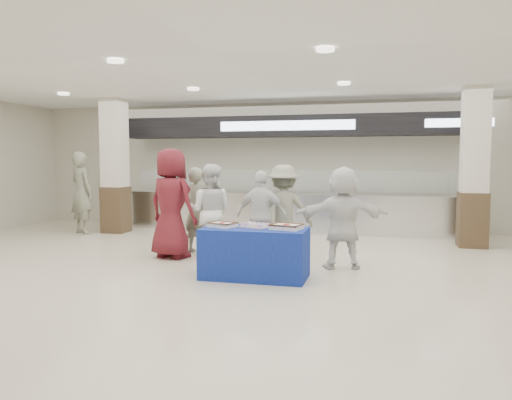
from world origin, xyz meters
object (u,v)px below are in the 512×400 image
(soldier_a, at_px, (197,210))
(soldier_bg, at_px, (82,193))
(chef_short, at_px, (262,216))
(civilian_maroon, at_px, (171,203))
(sheet_cake_left, at_px, (222,224))
(civilian_white, at_px, (343,217))
(chef_tall, at_px, (210,211))
(display_table, at_px, (255,253))
(soldier_b, at_px, (284,211))
(cupcake_tray, at_px, (255,225))
(sheet_cake_right, at_px, (287,226))

(soldier_a, distance_m, soldier_bg, 3.89)
(soldier_a, xyz_separation_m, chef_short, (1.35, -0.37, -0.02))
(civilian_maroon, bearing_deg, soldier_bg, -16.67)
(sheet_cake_left, xyz_separation_m, chef_short, (0.29, 1.31, -0.01))
(sheet_cake_left, bearing_deg, civilian_white, 30.71)
(soldier_a, bearing_deg, sheet_cake_left, 138.16)
(chef_tall, bearing_deg, display_table, 129.09)
(soldier_b, bearing_deg, cupcake_tray, 69.47)
(sheet_cake_left, distance_m, soldier_a, 1.98)
(chef_tall, distance_m, chef_short, 0.94)
(display_table, distance_m, sheet_cake_right, 0.64)
(display_table, bearing_deg, soldier_bg, 146.79)
(sheet_cake_left, bearing_deg, chef_short, 77.48)
(sheet_cake_left, xyz_separation_m, soldier_bg, (-4.60, 3.29, 0.18))
(soldier_a, bearing_deg, civilian_white, -177.65)
(sheet_cake_left, distance_m, chef_tall, 1.42)
(sheet_cake_left, height_order, sheet_cake_right, sheet_cake_right)
(soldier_a, bearing_deg, chef_short, -179.40)
(display_table, bearing_deg, civilian_maroon, 148.47)
(civilian_white, distance_m, soldier_bg, 6.70)
(civilian_maroon, bearing_deg, sheet_cake_right, 171.30)
(soldier_a, bearing_deg, soldier_b, -162.71)
(cupcake_tray, xyz_separation_m, soldier_a, (-1.56, 1.63, 0.02))
(chef_short, bearing_deg, soldier_a, -9.70)
(sheet_cake_right, relative_size, cupcake_tray, 0.93)
(soldier_a, relative_size, soldier_b, 0.97)
(civilian_maroon, xyz_separation_m, chef_short, (1.61, 0.20, -0.20))
(chef_tall, bearing_deg, soldier_b, -163.10)
(display_table, relative_size, sheet_cake_right, 3.17)
(display_table, xyz_separation_m, civilian_maroon, (-1.83, 1.10, 0.61))
(soldier_a, xyz_separation_m, chef_tall, (0.42, -0.42, 0.03))
(cupcake_tray, bearing_deg, display_table, -81.00)
(cupcake_tray, height_order, chef_short, chef_short)
(sheet_cake_right, distance_m, soldier_bg, 6.49)
(sheet_cake_left, relative_size, chef_short, 0.29)
(chef_short, height_order, civilian_white, civilian_white)
(sheet_cake_right, height_order, chef_short, chef_short)
(civilian_maroon, xyz_separation_m, civilian_white, (3.03, -0.09, -0.15))
(soldier_b, distance_m, civilian_white, 1.32)
(display_table, xyz_separation_m, civilian_white, (1.21, 1.01, 0.45))
(chef_short, height_order, soldier_b, soldier_b)
(civilian_maroon, bearing_deg, soldier_b, -145.25)
(chef_tall, distance_m, civilian_white, 2.37)
(soldier_b, bearing_deg, display_table, 69.74)
(civilian_maroon, height_order, chef_short, civilian_maroon)
(display_table, height_order, civilian_white, civilian_white)
(soldier_a, xyz_separation_m, civilian_white, (2.77, -0.66, 0.02))
(soldier_b, bearing_deg, sheet_cake_left, 53.71)
(sheet_cake_right, bearing_deg, soldier_bg, 149.40)
(soldier_a, height_order, chef_short, soldier_a)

